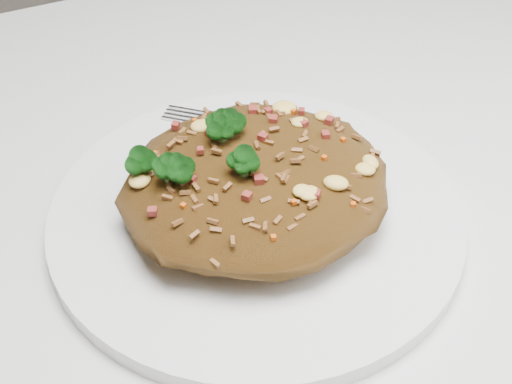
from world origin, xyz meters
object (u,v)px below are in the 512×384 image
(plate, at_px, (256,214))
(fried_rice, at_px, (254,174))
(fork, at_px, (266,129))
(dining_table, at_px, (314,270))

(plate, xyz_separation_m, fried_rice, (-0.00, 0.00, 0.04))
(plate, bearing_deg, fried_rice, 152.42)
(fork, bearing_deg, dining_table, -38.68)
(fried_rice, height_order, fork, fried_rice)
(plate, relative_size, fork, 2.30)
(fork, bearing_deg, plate, -79.14)
(dining_table, height_order, plate, plate)
(dining_table, height_order, fork, fork)
(fork, bearing_deg, fried_rice, -79.96)
(dining_table, distance_m, fried_rice, 0.15)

